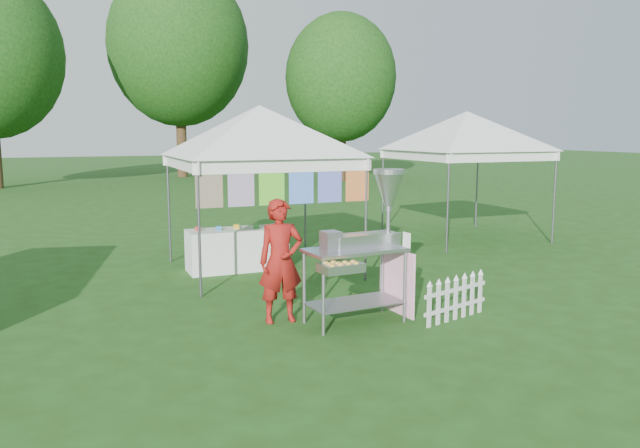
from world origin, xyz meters
name	(u,v)px	position (x,y,z in m)	size (l,w,h in m)	color
ground	(340,324)	(0.00, 0.00, 0.00)	(120.00, 120.00, 0.00)	#224313
canopy_main	(259,106)	(0.00, 3.49, 2.99)	(4.24, 4.24, 3.45)	#59595E
canopy_right	(467,112)	(5.50, 5.00, 2.99)	(4.24, 4.24, 3.45)	#59595E
tree_mid	(179,46)	(3.00, 28.00, 7.14)	(7.60, 7.60, 11.52)	#3A2315
tree_right	(341,78)	(10.00, 22.00, 5.18)	(5.60, 5.60, 8.42)	#3A2315
donut_cart	(369,233)	(0.42, 0.00, 1.20)	(1.45, 1.10, 2.04)	gray
vendor	(281,261)	(-0.68, 0.43, 0.83)	(0.61, 0.40, 1.66)	maroon
picket_fence	(456,299)	(1.53, -0.42, 0.29)	(1.21, 0.39, 0.56)	silver
display_table	(237,249)	(-0.39, 3.73, 0.38)	(1.80, 0.70, 0.77)	white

